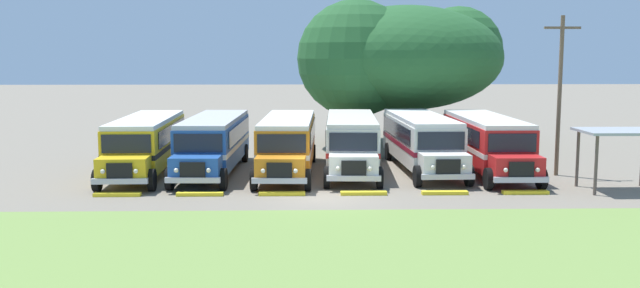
% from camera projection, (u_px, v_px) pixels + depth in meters
% --- Properties ---
extents(ground_plane, '(220.00, 220.00, 0.00)m').
position_uv_depth(ground_plane, '(323.00, 197.00, 29.39)').
color(ground_plane, slate).
extents(foreground_grass_strip, '(80.00, 10.13, 0.01)m').
position_uv_depth(foreground_grass_strip, '(330.00, 246.00, 21.86)').
color(foreground_grass_strip, olive).
rests_on(foreground_grass_strip, ground_plane).
extents(parked_bus_slot_0, '(2.89, 10.86, 2.82)m').
position_uv_depth(parked_bus_slot_0, '(146.00, 142.00, 35.20)').
color(parked_bus_slot_0, yellow).
rests_on(parked_bus_slot_0, ground_plane).
extents(parked_bus_slot_1, '(3.01, 10.88, 2.82)m').
position_uv_depth(parked_bus_slot_1, '(214.00, 141.00, 35.46)').
color(parked_bus_slot_1, '#23519E').
rests_on(parked_bus_slot_1, ground_plane).
extents(parked_bus_slot_2, '(3.08, 10.89, 2.82)m').
position_uv_depth(parked_bus_slot_2, '(288.00, 142.00, 35.31)').
color(parked_bus_slot_2, orange).
rests_on(parked_bus_slot_2, ground_plane).
extents(parked_bus_slot_3, '(3.15, 10.90, 2.82)m').
position_uv_depth(parked_bus_slot_3, '(351.00, 140.00, 35.90)').
color(parked_bus_slot_3, silver).
rests_on(parked_bus_slot_3, ground_plane).
extents(parked_bus_slot_4, '(3.03, 10.88, 2.82)m').
position_uv_depth(parked_bus_slot_4, '(421.00, 139.00, 36.27)').
color(parked_bus_slot_4, silver).
rests_on(parked_bus_slot_4, ground_plane).
extents(parked_bus_slot_5, '(2.69, 10.84, 2.82)m').
position_uv_depth(parked_bus_slot_5, '(487.00, 141.00, 35.55)').
color(parked_bus_slot_5, red).
rests_on(parked_bus_slot_5, ground_plane).
extents(curb_wheelstop_0, '(2.00, 0.36, 0.15)m').
position_uv_depth(curb_wheelstop_0, '(117.00, 194.00, 29.50)').
color(curb_wheelstop_0, yellow).
rests_on(curb_wheelstop_0, ground_plane).
extents(curb_wheelstop_1, '(2.00, 0.36, 0.15)m').
position_uv_depth(curb_wheelstop_1, '(200.00, 194.00, 29.59)').
color(curb_wheelstop_1, yellow).
rests_on(curb_wheelstop_1, ground_plane).
extents(curb_wheelstop_2, '(2.00, 0.36, 0.15)m').
position_uv_depth(curb_wheelstop_2, '(282.00, 194.00, 29.69)').
color(curb_wheelstop_2, yellow).
rests_on(curb_wheelstop_2, ground_plane).
extents(curb_wheelstop_3, '(2.00, 0.36, 0.15)m').
position_uv_depth(curb_wheelstop_3, '(364.00, 193.00, 29.78)').
color(curb_wheelstop_3, yellow).
rests_on(curb_wheelstop_3, ground_plane).
extents(curb_wheelstop_4, '(2.00, 0.36, 0.15)m').
position_uv_depth(curb_wheelstop_4, '(445.00, 193.00, 29.87)').
color(curb_wheelstop_4, yellow).
rests_on(curb_wheelstop_4, ground_plane).
extents(curb_wheelstop_5, '(2.00, 0.36, 0.15)m').
position_uv_depth(curb_wheelstop_5, '(525.00, 192.00, 29.96)').
color(curb_wheelstop_5, yellow).
rests_on(curb_wheelstop_5, ground_plane).
extents(broad_shade_tree, '(14.02, 12.08, 9.54)m').
position_uv_depth(broad_shade_tree, '(400.00, 57.00, 45.92)').
color(broad_shade_tree, brown).
rests_on(broad_shade_tree, ground_plane).
extents(utility_pole, '(1.80, 0.20, 7.92)m').
position_uv_depth(utility_pole, '(560.00, 91.00, 34.08)').
color(utility_pole, brown).
rests_on(utility_pole, ground_plane).
extents(waiting_shelter, '(3.60, 2.60, 2.72)m').
position_uv_depth(waiting_shelter, '(621.00, 136.00, 30.46)').
color(waiting_shelter, brown).
rests_on(waiting_shelter, ground_plane).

